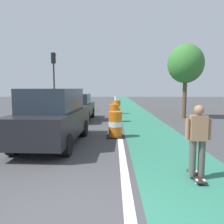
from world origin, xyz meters
TOP-DOWN VIEW (x-y plane):
  - bike_lane_strip at (2.40, 12.00)m, footprint 2.50×80.00m
  - lane_divider_stripe at (0.90, 12.00)m, footprint 0.20×80.00m
  - skateboarder_on_lane at (2.52, 1.82)m, footprint 0.57×0.81m
  - parked_suv_nearest at (-1.55, 4.95)m, footprint 2.09×4.68m
  - parked_sedan_second at (-1.74, 11.08)m, footprint 1.97×4.13m
  - traffic_barrel_front at (0.70, 6.10)m, footprint 0.73×0.73m
  - traffic_barrel_mid at (0.67, 10.33)m, footprint 0.73×0.73m
  - traffic_barrel_back at (0.89, 14.64)m, footprint 0.73×0.73m
  - traffic_light_corner at (-4.59, 16.38)m, footprint 0.41×0.32m
  - pedestrian_crossing at (-4.30, 9.30)m, footprint 0.34×0.20m
  - street_tree_sidewalk at (5.46, 12.07)m, footprint 2.40×2.40m

SIDE VIEW (x-z plane):
  - bike_lane_strip at x=2.40m, z-range 0.00..0.01m
  - lane_divider_stripe at x=0.90m, z-range 0.00..0.01m
  - traffic_barrel_front at x=0.70m, z-range -0.01..1.08m
  - traffic_barrel_mid at x=0.67m, z-range -0.01..1.08m
  - traffic_barrel_back at x=0.89m, z-range -0.01..1.08m
  - parked_sedan_second at x=-1.74m, z-range -0.02..1.68m
  - pedestrian_crossing at x=-4.30m, z-range 0.06..1.67m
  - skateboarder_on_lane at x=2.52m, z-range 0.07..1.76m
  - parked_suv_nearest at x=-1.55m, z-range 0.02..2.06m
  - traffic_light_corner at x=-4.59m, z-range 0.95..6.05m
  - street_tree_sidewalk at x=5.46m, z-range 1.17..6.17m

